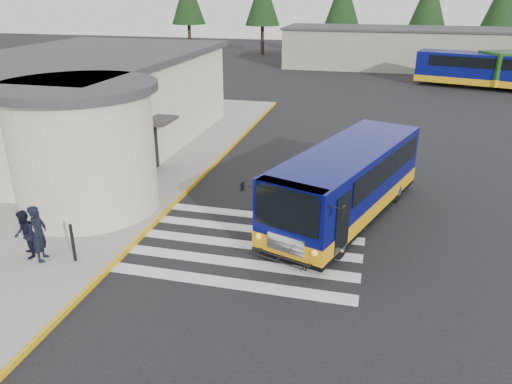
% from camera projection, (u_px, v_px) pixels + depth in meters
% --- Properties ---
extents(ground, '(140.00, 140.00, 0.00)m').
position_uv_depth(ground, '(263.00, 236.00, 17.51)').
color(ground, black).
rests_on(ground, ground).
extents(sidewalk, '(10.00, 34.00, 0.15)m').
position_uv_depth(sidewalk, '(94.00, 174.00, 23.11)').
color(sidewalk, gray).
rests_on(sidewalk, ground).
extents(curb_strip, '(0.12, 34.00, 0.16)m').
position_uv_depth(curb_strip, '(195.00, 183.00, 21.99)').
color(curb_strip, gold).
rests_on(curb_strip, ground).
extents(station_building, '(12.70, 18.70, 4.80)m').
position_uv_depth(station_building, '(86.00, 105.00, 25.18)').
color(station_building, beige).
rests_on(station_building, ground).
extents(crosswalk, '(8.00, 5.35, 0.01)m').
position_uv_depth(crosswalk, '(243.00, 244.00, 16.91)').
color(crosswalk, silver).
rests_on(crosswalk, ground).
extents(depot_building, '(26.40, 8.40, 4.20)m').
position_uv_depth(depot_building, '(409.00, 48.00, 53.03)').
color(depot_building, gray).
rests_on(depot_building, ground).
extents(tree_line, '(58.40, 4.40, 10.00)m').
position_uv_depth(tree_line, '(414.00, 0.00, 58.37)').
color(tree_line, black).
rests_on(tree_line, ground).
extents(transit_bus, '(5.73, 9.82, 2.71)m').
position_uv_depth(transit_bus, '(346.00, 186.00, 18.41)').
color(transit_bus, '#070A57').
rests_on(transit_bus, ground).
extents(pedestrian_a, '(0.62, 0.77, 1.83)m').
position_uv_depth(pedestrian_a, '(39.00, 233.00, 15.35)').
color(pedestrian_a, black).
rests_on(pedestrian_a, sidewalk).
extents(pedestrian_b, '(0.95, 0.97, 1.57)m').
position_uv_depth(pedestrian_b, '(25.00, 235.00, 15.54)').
color(pedestrian_b, black).
rests_on(pedestrian_b, sidewalk).
extents(bollard, '(0.10, 0.10, 1.25)m').
position_uv_depth(bollard, '(73.00, 243.00, 15.39)').
color(bollard, black).
rests_on(bollard, sidewalk).
extents(far_bus_a, '(10.17, 5.30, 2.53)m').
position_uv_depth(far_bus_a, '(477.00, 68.00, 42.79)').
color(far_bus_a, '#070B56').
rests_on(far_bus_a, ground).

